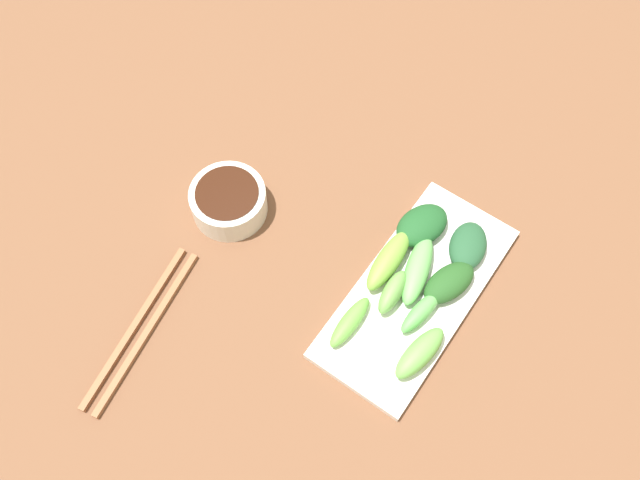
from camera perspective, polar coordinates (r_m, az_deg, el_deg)
name	(u,v)px	position (r m, az deg, el deg)	size (l,w,h in m)	color
tabletop	(336,270)	(0.90, 1.35, -2.47)	(2.10, 2.10, 0.02)	brown
sauce_bowl	(228,200)	(0.92, -7.54, 3.26)	(0.10, 0.10, 0.04)	silver
serving_plate	(416,292)	(0.88, 7.89, -4.30)	(0.13, 0.30, 0.01)	white
broccoli_stalk_0	(420,353)	(0.83, 8.21, -9.19)	(0.03, 0.08, 0.03)	#69B64D
broccoli_stalk_1	(417,270)	(0.87, 8.02, -2.44)	(0.03, 0.10, 0.03)	#68B95B
broccoli_leafy_2	(468,246)	(0.90, 12.08, -0.48)	(0.05, 0.07, 0.03)	#245231
broccoli_leafy_3	(422,225)	(0.90, 8.38, 1.21)	(0.05, 0.07, 0.03)	#1D5124
broccoli_stalk_4	(350,322)	(0.84, 2.47, -6.77)	(0.02, 0.08, 0.02)	#64AA41
broccoli_stalk_5	(389,260)	(0.87, 5.68, -1.65)	(0.03, 0.10, 0.03)	#78AC3F
broccoli_stalk_6	(394,290)	(0.85, 6.09, -4.14)	(0.02, 0.06, 0.03)	#6BA74E
broccoli_leafy_7	(449,283)	(0.87, 10.57, -3.47)	(0.04, 0.08, 0.03)	#245120
broccoli_stalk_8	(422,310)	(0.85, 8.42, -5.72)	(0.02, 0.07, 0.02)	#5DB154
chopsticks	(141,329)	(0.88, -14.50, -7.10)	(0.06, 0.23, 0.01)	#905C3A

